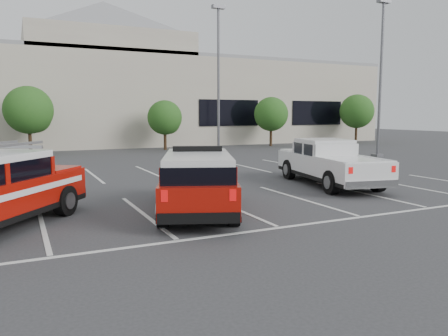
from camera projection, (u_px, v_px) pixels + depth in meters
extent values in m
plane|color=#313133|center=(230.00, 207.00, 13.56)|extent=(120.00, 120.00, 0.00)
cube|color=silver|center=(181.00, 185.00, 17.59)|extent=(23.00, 15.00, 0.01)
cube|color=beige|center=(82.00, 102.00, 41.74)|extent=(60.00, 15.00, 8.00)
cube|color=gray|center=(80.00, 58.00, 41.24)|extent=(60.00, 15.00, 0.30)
cube|color=beige|center=(105.00, 48.00, 40.64)|extent=(14.00, 12.00, 2.00)
pyramid|color=gray|center=(104.00, 19.00, 40.33)|extent=(15.98, 15.98, 3.20)
cylinder|color=#3F2B19|center=(30.00, 142.00, 31.02)|extent=(0.24, 0.24, 1.84)
sphere|color=#134717|center=(29.00, 110.00, 30.75)|extent=(3.37, 3.37, 3.37)
sphere|color=#134717|center=(35.00, 117.00, 31.16)|extent=(2.24, 2.24, 2.24)
cylinder|color=#3F2B19|center=(165.00, 140.00, 35.31)|extent=(0.24, 0.24, 1.51)
sphere|color=#134717|center=(165.00, 118.00, 35.09)|extent=(2.77, 2.77, 2.77)
sphere|color=#134717|center=(169.00, 123.00, 35.49)|extent=(1.85, 1.85, 1.85)
cylinder|color=#3F2B19|center=(271.00, 137.00, 39.57)|extent=(0.24, 0.24, 1.67)
sphere|color=#134717|center=(271.00, 114.00, 39.33)|extent=(3.07, 3.07, 3.07)
sphere|color=#134717|center=(274.00, 119.00, 39.73)|extent=(2.05, 2.05, 2.05)
cylinder|color=#3F2B19|center=(356.00, 134.00, 43.84)|extent=(0.24, 0.24, 1.84)
sphere|color=#134717|center=(357.00, 111.00, 43.56)|extent=(3.37, 3.37, 3.37)
sphere|color=#134717|center=(358.00, 116.00, 43.97)|extent=(2.24, 2.24, 2.24)
cube|color=#59595E|center=(219.00, 154.00, 30.87)|extent=(0.60, 0.60, 0.20)
cylinder|color=#59595E|center=(218.00, 83.00, 30.27)|extent=(0.18, 0.18, 10.00)
cube|color=#59595E|center=(218.00, 7.00, 29.65)|extent=(0.90, 0.40, 0.24)
cube|color=#59595E|center=(377.00, 156.00, 29.34)|extent=(0.60, 0.60, 0.20)
cylinder|color=#59595E|center=(380.00, 82.00, 28.74)|extent=(0.18, 0.18, 10.00)
cube|color=#59595E|center=(384.00, 1.00, 28.12)|extent=(0.90, 0.40, 0.24)
cube|color=#980F07|center=(198.00, 186.00, 12.76)|extent=(3.83, 5.77, 0.83)
cube|color=black|center=(198.00, 167.00, 12.20)|extent=(3.10, 4.24, 0.43)
cube|color=silver|center=(198.00, 157.00, 12.16)|extent=(3.04, 4.16, 0.16)
cube|color=black|center=(197.00, 149.00, 12.98)|extent=(1.46, 0.79, 0.15)
cube|color=silver|center=(330.00, 166.00, 17.64)|extent=(3.15, 6.25, 0.86)
cube|color=black|center=(324.00, 149.00, 18.08)|extent=(2.26, 2.43, 0.45)
cube|color=silver|center=(324.00, 141.00, 18.04)|extent=(2.21, 2.38, 0.16)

